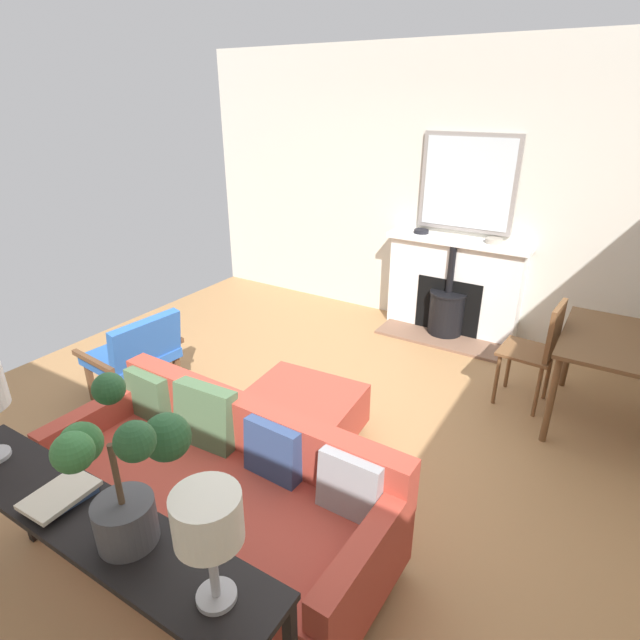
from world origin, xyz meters
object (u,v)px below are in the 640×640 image
at_px(mantel_bowl_far, 494,240).
at_px(dining_chair_near_fireplace, 540,346).
at_px(table_lamp_far_end, 208,523).
at_px(ottoman, 305,409).
at_px(book_stack, 62,496).
at_px(mantel_bowl_near, 421,231).
at_px(sofa, 219,489).
at_px(armchair_accent, 136,352).
at_px(dining_table, 626,353).
at_px(potted_plant, 122,471).
at_px(console_table, 92,533).
at_px(fireplace, 452,292).

bearing_deg(mantel_bowl_far, dining_chair_near_fireplace, 33.23).
relative_size(mantel_bowl_far, table_lamp_far_end, 0.37).
bearing_deg(ottoman, book_stack, -1.98).
relative_size(mantel_bowl_far, book_stack, 0.58).
height_order(mantel_bowl_near, sofa, mantel_bowl_near).
distance_m(armchair_accent, dining_table, 3.71).
bearing_deg(sofa, dining_table, 142.72).
height_order(ottoman, potted_plant, potted_plant).
height_order(sofa, dining_chair_near_fireplace, dining_chair_near_fireplace).
relative_size(mantel_bowl_near, sofa, 0.08).
xyz_separation_m(sofa, armchair_accent, (-0.73, -1.53, 0.12)).
bearing_deg(dining_table, armchair_accent, -63.83).
bearing_deg(mantel_bowl_near, book_stack, 0.71).
bearing_deg(dining_chair_near_fireplace, book_stack, -24.18).
relative_size(table_lamp_far_end, dining_chair_near_fireplace, 0.50).
xyz_separation_m(mantel_bowl_far, book_stack, (4.16, -0.69, -0.25)).
bearing_deg(table_lamp_far_end, mantel_bowl_far, -177.68).
xyz_separation_m(mantel_bowl_far, sofa, (3.42, -0.53, -0.71)).
bearing_deg(ottoman, dining_chair_near_fireplace, 135.10).
bearing_deg(ottoman, sofa, 5.63).
height_order(console_table, potted_plant, potted_plant).
height_order(mantel_bowl_near, mantel_bowl_far, mantel_bowl_far).
distance_m(sofa, ottoman, 1.03).
bearing_deg(mantel_bowl_near, sofa, 3.57).
height_order(sofa, table_lamp_far_end, table_lamp_far_end).
relative_size(fireplace, armchair_accent, 1.85).
height_order(sofa, armchair_accent, sofa).
bearing_deg(book_stack, potted_plant, 92.86).
relative_size(potted_plant, dining_table, 0.64).
xyz_separation_m(console_table, dining_table, (-3.10, 1.80, -0.04)).
distance_m(armchair_accent, console_table, 2.13).
relative_size(potted_plant, book_stack, 2.31).
height_order(armchair_accent, console_table, armchair_accent).
distance_m(fireplace, table_lamp_far_end, 4.20).
distance_m(mantel_bowl_far, dining_chair_near_fireplace, 1.37).
relative_size(fireplace, table_lamp_far_end, 3.20).
height_order(potted_plant, book_stack, potted_plant).
distance_m(mantel_bowl_near, table_lamp_far_end, 4.26).
relative_size(console_table, table_lamp_far_end, 4.14).
relative_size(ottoman, dining_chair_near_fireplace, 0.90).
bearing_deg(book_stack, table_lamp_far_end, 90.09).
distance_m(sofa, dining_table, 2.99).
distance_m(sofa, book_stack, 0.89).
distance_m(mantel_bowl_far, ottoman, 2.60).
height_order(sofa, ottoman, sofa).
height_order(mantel_bowl_far, dining_table, mantel_bowl_far).
distance_m(mantel_bowl_far, armchair_accent, 3.44).
bearing_deg(book_stack, sofa, 167.65).
relative_size(sofa, book_stack, 7.14).
xyz_separation_m(mantel_bowl_near, mantel_bowl_far, (0.00, 0.75, 0.00)).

